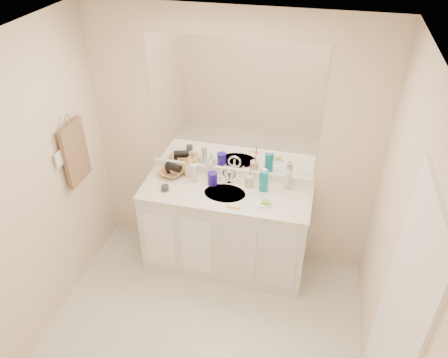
% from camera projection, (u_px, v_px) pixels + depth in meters
% --- Properties ---
extents(floor, '(2.60, 2.60, 0.00)m').
position_uv_depth(floor, '(196.00, 352.00, 3.53)').
color(floor, beige).
rests_on(floor, ground).
extents(ceiling, '(2.60, 2.60, 0.02)m').
position_uv_depth(ceiling, '(178.00, 63.00, 2.18)').
color(ceiling, white).
rests_on(ceiling, wall_back).
extents(wall_back, '(2.60, 0.02, 2.40)m').
position_uv_depth(wall_back, '(233.00, 145.00, 3.90)').
color(wall_back, beige).
rests_on(wall_back, floor).
extents(wall_left, '(0.02, 2.60, 2.40)m').
position_uv_depth(wall_left, '(15.00, 212.00, 3.11)').
color(wall_left, beige).
rests_on(wall_left, floor).
extents(wall_right, '(0.02, 2.60, 2.40)m').
position_uv_depth(wall_right, '(397.00, 277.00, 2.60)').
color(wall_right, beige).
rests_on(wall_right, floor).
extents(vanity_cabinet, '(1.50, 0.55, 0.85)m').
position_uv_depth(vanity_cabinet, '(225.00, 231.00, 4.11)').
color(vanity_cabinet, silver).
rests_on(vanity_cabinet, floor).
extents(countertop, '(1.52, 0.57, 0.03)m').
position_uv_depth(countertop, '(225.00, 193.00, 3.87)').
color(countertop, silver).
rests_on(countertop, vanity_cabinet).
extents(backsplash, '(1.52, 0.03, 0.08)m').
position_uv_depth(backsplash, '(232.00, 172.00, 4.04)').
color(backsplash, white).
rests_on(backsplash, countertop).
extents(sink_basin, '(0.37, 0.37, 0.02)m').
position_uv_depth(sink_basin, '(225.00, 194.00, 3.85)').
color(sink_basin, beige).
rests_on(sink_basin, countertop).
extents(faucet, '(0.02, 0.02, 0.11)m').
position_uv_depth(faucet, '(229.00, 177.00, 3.95)').
color(faucet, silver).
rests_on(faucet, countertop).
extents(mirror, '(1.48, 0.01, 1.20)m').
position_uv_depth(mirror, '(233.00, 109.00, 3.69)').
color(mirror, white).
rests_on(mirror, wall_back).
extents(blue_mug, '(0.11, 0.11, 0.12)m').
position_uv_depth(blue_mug, '(213.00, 178.00, 3.92)').
color(blue_mug, navy).
rests_on(blue_mug, countertop).
extents(tan_cup, '(0.08, 0.08, 0.11)m').
position_uv_depth(tan_cup, '(249.00, 181.00, 3.90)').
color(tan_cup, beige).
rests_on(tan_cup, countertop).
extents(toothbrush, '(0.02, 0.04, 0.22)m').
position_uv_depth(toothbrush, '(251.00, 172.00, 3.84)').
color(toothbrush, '#FF43A2').
rests_on(toothbrush, tan_cup).
extents(mouthwash_bottle, '(0.10, 0.10, 0.19)m').
position_uv_depth(mouthwash_bottle, '(264.00, 181.00, 3.83)').
color(mouthwash_bottle, '#0C8193').
rests_on(mouthwash_bottle, countertop).
extents(clear_pump_bottle, '(0.08, 0.08, 0.17)m').
position_uv_depth(clear_pump_bottle, '(287.00, 180.00, 3.86)').
color(clear_pump_bottle, silver).
rests_on(clear_pump_bottle, countertop).
extents(soap_dish, '(0.12, 0.11, 0.01)m').
position_uv_depth(soap_dish, '(266.00, 204.00, 3.70)').
color(soap_dish, white).
rests_on(soap_dish, countertop).
extents(green_soap, '(0.07, 0.06, 0.02)m').
position_uv_depth(green_soap, '(266.00, 203.00, 3.69)').
color(green_soap, '#86B72C').
rests_on(green_soap, soap_dish).
extents(orange_comb, '(0.12, 0.04, 0.00)m').
position_uv_depth(orange_comb, '(233.00, 208.00, 3.66)').
color(orange_comb, orange).
rests_on(orange_comb, countertop).
extents(dark_jar, '(0.07, 0.07, 0.05)m').
position_uv_depth(dark_jar, '(165.00, 188.00, 3.86)').
color(dark_jar, '#2A2A2F').
rests_on(dark_jar, countertop).
extents(extra_white_bottle, '(0.07, 0.07, 0.17)m').
position_uv_depth(extra_white_bottle, '(194.00, 174.00, 3.94)').
color(extra_white_bottle, silver).
rests_on(extra_white_bottle, countertop).
extents(soap_bottle_white, '(0.09, 0.09, 0.20)m').
position_uv_depth(soap_bottle_white, '(210.00, 166.00, 4.02)').
color(soap_bottle_white, silver).
rests_on(soap_bottle_white, countertop).
extents(soap_bottle_cream, '(0.08, 0.08, 0.16)m').
position_uv_depth(soap_bottle_cream, '(191.00, 169.00, 4.02)').
color(soap_bottle_cream, beige).
rests_on(soap_bottle_cream, countertop).
extents(soap_bottle_yellow, '(0.16, 0.16, 0.17)m').
position_uv_depth(soap_bottle_yellow, '(189.00, 166.00, 4.05)').
color(soap_bottle_yellow, tan).
rests_on(soap_bottle_yellow, countertop).
extents(wicker_basket, '(0.28, 0.28, 0.05)m').
position_uv_depth(wicker_basket, '(172.00, 173.00, 4.06)').
color(wicker_basket, '#B27747').
rests_on(wicker_basket, countertop).
extents(hair_dryer, '(0.16, 0.11, 0.07)m').
position_uv_depth(hair_dryer, '(173.00, 167.00, 4.02)').
color(hair_dryer, black).
rests_on(hair_dryer, wicker_basket).
extents(towel_ring, '(0.01, 0.11, 0.11)m').
position_uv_depth(towel_ring, '(66.00, 121.00, 3.53)').
color(towel_ring, silver).
rests_on(towel_ring, wall_left).
extents(hand_towel, '(0.04, 0.32, 0.55)m').
position_uv_depth(hand_towel, '(75.00, 153.00, 3.69)').
color(hand_towel, brown).
rests_on(hand_towel, towel_ring).
extents(switch_plate, '(0.01, 0.08, 0.13)m').
position_uv_depth(switch_plate, '(59.00, 160.00, 3.51)').
color(switch_plate, white).
rests_on(switch_plate, wall_left).
extents(door, '(0.02, 0.82, 2.00)m').
position_uv_depth(door, '(392.00, 339.00, 2.48)').
color(door, white).
rests_on(door, floor).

